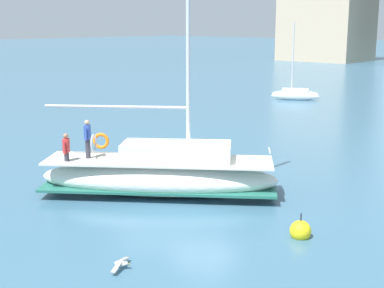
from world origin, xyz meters
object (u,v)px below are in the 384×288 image
object	(u,v)px
main_sailboat	(161,173)
moored_sloop_near	(295,93)
seagull	(121,263)
mooring_buoy	(300,231)

from	to	relation	value
main_sailboat	moored_sloop_near	bearing A→B (deg)	112.06
main_sailboat	moored_sloop_near	size ratio (longest dim) A/B	1.90
main_sailboat	seagull	size ratio (longest dim) A/B	12.78
main_sailboat	seagull	bearing A→B (deg)	-53.94
moored_sloop_near	seagull	world-z (taller)	moored_sloop_near
seagull	mooring_buoy	world-z (taller)	mooring_buoy
main_sailboat	mooring_buoy	world-z (taller)	main_sailboat
moored_sloop_near	seagull	size ratio (longest dim) A/B	6.71
seagull	mooring_buoy	size ratio (longest dim) A/B	1.08
main_sailboat	moored_sloop_near	world-z (taller)	main_sailboat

